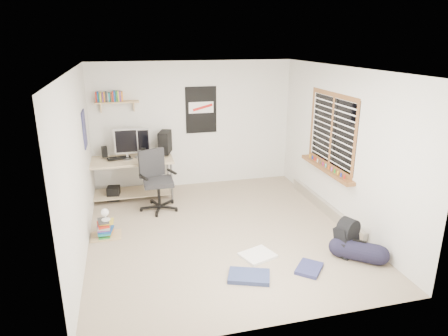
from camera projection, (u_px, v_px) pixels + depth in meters
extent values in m
cube|color=gray|center=(221.00, 232.00, 6.30)|extent=(4.00, 4.50, 0.01)
cube|color=white|center=(220.00, 69.00, 5.52)|extent=(4.00, 4.50, 0.01)
cube|color=silver|center=(194.00, 125.00, 7.99)|extent=(4.00, 0.01, 2.50)
cube|color=silver|center=(78.00, 166.00, 5.44)|extent=(0.01, 4.50, 2.50)
cube|color=silver|center=(342.00, 147.00, 6.38)|extent=(0.01, 4.50, 2.50)
cube|color=tan|center=(127.00, 179.00, 7.53)|extent=(1.81, 0.99, 0.79)
cube|color=#ABAAAF|center=(127.00, 146.00, 7.33)|extent=(0.42, 0.11, 0.46)
cube|color=#949599|center=(139.00, 145.00, 7.47)|extent=(0.40, 0.14, 0.43)
cube|color=black|center=(165.00, 142.00, 7.69)|extent=(0.31, 0.44, 0.42)
cube|color=black|center=(119.00, 158.00, 7.39)|extent=(0.44, 0.23, 0.02)
cube|color=black|center=(104.00, 152.00, 7.46)|extent=(0.11, 0.11, 0.20)
cube|color=black|center=(144.00, 152.00, 7.49)|extent=(0.10, 0.10, 0.17)
cube|color=black|center=(158.00, 183.00, 6.97)|extent=(0.90, 0.90, 1.07)
cube|color=tan|center=(117.00, 102.00, 7.38)|extent=(0.80, 0.22, 0.24)
cube|color=black|center=(201.00, 110.00, 7.91)|extent=(0.62, 0.03, 0.92)
cube|color=navy|center=(84.00, 129.00, 6.47)|extent=(0.02, 0.42, 0.60)
cube|color=brown|center=(331.00, 131.00, 6.58)|extent=(0.10, 1.50, 1.26)
cube|color=#B7B2A8|center=(325.00, 207.00, 7.00)|extent=(0.08, 2.50, 0.18)
cube|color=black|center=(347.00, 241.00, 5.59)|extent=(0.41, 0.37, 0.44)
cylinder|color=black|center=(358.00, 251.00, 5.45)|extent=(0.39, 0.39, 0.54)
cube|color=silver|center=(258.00, 255.00, 5.57)|extent=(0.54, 0.50, 0.04)
cube|color=navy|center=(249.00, 276.00, 5.06)|extent=(0.60, 0.50, 0.06)
cube|color=navy|center=(309.00, 268.00, 5.24)|extent=(0.47, 0.48, 0.05)
cube|color=olive|center=(105.00, 227.00, 6.10)|extent=(0.54, 0.49, 0.30)
cube|color=white|center=(105.00, 214.00, 6.02)|extent=(0.18, 0.24, 0.22)
cube|color=black|center=(114.00, 193.00, 7.48)|extent=(0.25, 0.25, 0.25)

